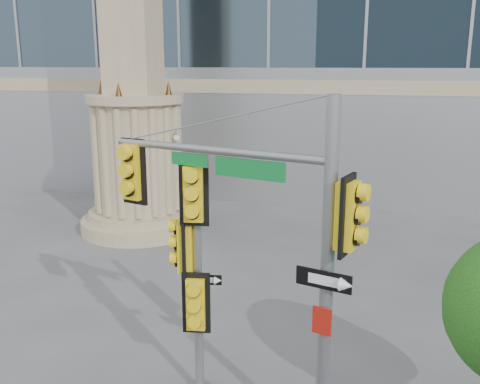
# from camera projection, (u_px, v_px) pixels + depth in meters

# --- Properties ---
(ground) EXTENTS (120.00, 120.00, 0.00)m
(ground) POSITION_uv_depth(u_px,v_px,m) (241.00, 384.00, 10.62)
(ground) COLOR #545456
(ground) RESTS_ON ground
(monument) EXTENTS (4.40, 4.40, 16.60)m
(monument) POSITION_uv_depth(u_px,v_px,m) (134.00, 83.00, 19.15)
(monument) COLOR tan
(monument) RESTS_ON ground
(main_signal_pole) EXTENTS (4.35, 1.70, 5.79)m
(main_signal_pole) POSITION_uv_depth(u_px,v_px,m) (266.00, 232.00, 8.52)
(main_signal_pole) COLOR slate
(main_signal_pole) RESTS_ON ground
(secondary_signal_pole) EXTENTS (0.84, 0.61, 4.67)m
(secondary_signal_pole) POSITION_uv_depth(u_px,v_px,m) (194.00, 260.00, 9.64)
(secondary_signal_pole) COLOR slate
(secondary_signal_pole) RESTS_ON ground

